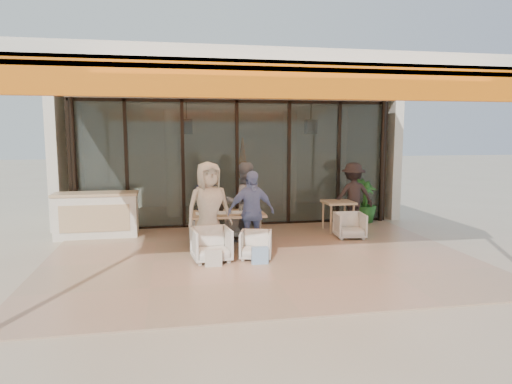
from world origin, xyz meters
TOP-DOWN VIEW (x-y plane):
  - ground at (0.00, 0.00)m, footprint 70.00×70.00m
  - terrace_floor at (0.00, 0.00)m, footprint 8.00×6.00m
  - terrace_structure at (0.00, -0.26)m, footprint 8.00×6.00m
  - glass_storefront at (0.00, 3.00)m, footprint 8.08×0.10m
  - interior_block at (0.01, 5.31)m, footprint 9.05×3.62m
  - host_counter at (-3.33, 2.30)m, footprint 1.85×0.65m
  - dining_table at (-0.53, 0.82)m, footprint 1.50×0.90m
  - chair_far_left at (-0.94, 1.76)m, footprint 0.68×0.65m
  - chair_far_right at (-0.10, 1.76)m, footprint 0.80×0.76m
  - chair_near_left at (-0.94, -0.14)m, footprint 0.76×0.72m
  - chair_near_right at (-0.10, -0.14)m, footprint 0.70×0.68m
  - diner_navy at (-0.94, 1.26)m, footprint 0.67×0.51m
  - diner_grey at (-0.10, 1.26)m, footprint 0.94×0.78m
  - diner_cream at (-0.94, 0.36)m, footprint 1.02×0.79m
  - diner_periwinkle at (-0.10, 0.36)m, footprint 1.02×0.56m
  - tote_bag_cream at (-0.94, -0.54)m, footprint 0.30×0.10m
  - tote_bag_blue at (-0.10, -0.54)m, footprint 0.30×0.10m
  - side_table at (2.31, 1.90)m, footprint 0.70×0.70m
  - side_chair at (2.31, 1.15)m, footprint 0.69×0.66m
  - standing_woman at (2.80, 2.21)m, footprint 1.07×0.61m
  - potted_palm at (3.35, 2.78)m, footprint 0.86×0.86m

SIDE VIEW (x-z plane):
  - ground at x=0.00m, z-range 0.00..0.00m
  - terrace_floor at x=0.00m, z-range 0.00..0.01m
  - tote_bag_cream at x=-0.94m, z-range 0.00..0.34m
  - tote_bag_blue at x=-0.10m, z-range 0.00..0.34m
  - chair_near_right at x=-0.10m, z-range 0.00..0.60m
  - chair_far_left at x=-0.94m, z-range 0.00..0.62m
  - side_chair at x=2.31m, z-range 0.00..0.65m
  - chair_far_right at x=-0.10m, z-range 0.00..0.71m
  - chair_near_left at x=-0.94m, z-range 0.00..0.71m
  - host_counter at x=-3.33m, z-range 0.01..1.05m
  - potted_palm at x=3.35m, z-range 0.00..1.17m
  - side_table at x=2.31m, z-range 0.27..1.01m
  - dining_table at x=-0.53m, z-range 0.22..1.15m
  - diner_navy at x=-0.94m, z-range 0.00..1.64m
  - diner_periwinkle at x=-0.10m, z-range 0.00..1.65m
  - standing_woman at x=2.80m, z-range 0.00..1.65m
  - diner_grey at x=-0.10m, z-range 0.00..1.75m
  - diner_cream at x=-0.94m, z-range 0.00..1.83m
  - glass_storefront at x=0.00m, z-range 0.00..3.20m
  - interior_block at x=0.01m, z-range 0.47..3.99m
  - terrace_structure at x=0.00m, z-range 1.55..4.95m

